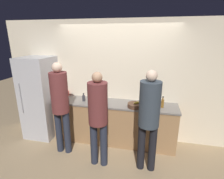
{
  "coord_description": "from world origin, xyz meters",
  "views": [
    {
      "loc": [
        0.72,
        -3.03,
        2.26
      ],
      "look_at": [
        0.0,
        0.13,
        1.26
      ],
      "focal_mm": 28.0,
      "sensor_mm": 36.0,
      "label": 1
    }
  ],
  "objects_px": {
    "person_right": "(149,114)",
    "person_center": "(98,113)",
    "bottle_dark": "(84,98)",
    "bottle_amber": "(163,103)",
    "refrigerator": "(40,97)",
    "utensil_crock": "(150,100)",
    "cup_black": "(90,101)",
    "bottle_red": "(68,93)",
    "person_left": "(60,102)",
    "fruit_bowl": "(135,105)"
  },
  "relations": [
    {
      "from": "fruit_bowl",
      "to": "bottle_dark",
      "type": "relative_size",
      "value": 1.65
    },
    {
      "from": "bottle_amber",
      "to": "refrigerator",
      "type": "bearing_deg",
      "value": -179.23
    },
    {
      "from": "person_right",
      "to": "utensil_crock",
      "type": "height_order",
      "value": "person_right"
    },
    {
      "from": "utensil_crock",
      "to": "bottle_amber",
      "type": "xyz_separation_m",
      "value": [
        0.24,
        -0.22,
        0.03
      ]
    },
    {
      "from": "person_center",
      "to": "bottle_amber",
      "type": "bearing_deg",
      "value": 34.51
    },
    {
      "from": "refrigerator",
      "to": "bottle_dark",
      "type": "relative_size",
      "value": 10.23
    },
    {
      "from": "utensil_crock",
      "to": "bottle_dark",
      "type": "relative_size",
      "value": 1.48
    },
    {
      "from": "fruit_bowl",
      "to": "utensil_crock",
      "type": "distance_m",
      "value": 0.43
    },
    {
      "from": "person_left",
      "to": "cup_black",
      "type": "height_order",
      "value": "person_left"
    },
    {
      "from": "fruit_bowl",
      "to": "person_right",
      "type": "bearing_deg",
      "value": -64.18
    },
    {
      "from": "refrigerator",
      "to": "person_left",
      "type": "height_order",
      "value": "refrigerator"
    },
    {
      "from": "fruit_bowl",
      "to": "bottle_amber",
      "type": "xyz_separation_m",
      "value": [
        0.52,
        0.11,
        0.05
      ]
    },
    {
      "from": "bottle_amber",
      "to": "bottle_red",
      "type": "height_order",
      "value": "bottle_amber"
    },
    {
      "from": "person_right",
      "to": "bottle_dark",
      "type": "height_order",
      "value": "person_right"
    },
    {
      "from": "person_left",
      "to": "bottle_dark",
      "type": "bearing_deg",
      "value": 65.53
    },
    {
      "from": "refrigerator",
      "to": "utensil_crock",
      "type": "bearing_deg",
      "value": 5.93
    },
    {
      "from": "person_right",
      "to": "person_center",
      "type": "bearing_deg",
      "value": -175.62
    },
    {
      "from": "bottle_amber",
      "to": "bottle_dark",
      "type": "distance_m",
      "value": 1.64
    },
    {
      "from": "fruit_bowl",
      "to": "cup_black",
      "type": "distance_m",
      "value": 0.93
    },
    {
      "from": "person_center",
      "to": "cup_black",
      "type": "distance_m",
      "value": 0.73
    },
    {
      "from": "utensil_crock",
      "to": "bottle_dark",
      "type": "xyz_separation_m",
      "value": [
        -1.4,
        -0.23,
        0.01
      ]
    },
    {
      "from": "refrigerator",
      "to": "bottle_amber",
      "type": "distance_m",
      "value": 2.69
    },
    {
      "from": "fruit_bowl",
      "to": "bottle_dark",
      "type": "xyz_separation_m",
      "value": [
        -1.12,
        0.1,
        0.03
      ]
    },
    {
      "from": "refrigerator",
      "to": "person_right",
      "type": "height_order",
      "value": "refrigerator"
    },
    {
      "from": "bottle_dark",
      "to": "bottle_red",
      "type": "bearing_deg",
      "value": 153.52
    },
    {
      "from": "bottle_red",
      "to": "fruit_bowl",
      "type": "bearing_deg",
      "value": -12.25
    },
    {
      "from": "fruit_bowl",
      "to": "utensil_crock",
      "type": "height_order",
      "value": "utensil_crock"
    },
    {
      "from": "bottle_red",
      "to": "person_left",
      "type": "bearing_deg",
      "value": -72.14
    },
    {
      "from": "utensil_crock",
      "to": "bottle_red",
      "type": "relative_size",
      "value": 1.67
    },
    {
      "from": "utensil_crock",
      "to": "bottle_dark",
      "type": "bearing_deg",
      "value": -170.69
    },
    {
      "from": "refrigerator",
      "to": "fruit_bowl",
      "type": "height_order",
      "value": "refrigerator"
    },
    {
      "from": "person_right",
      "to": "person_left",
      "type": "bearing_deg",
      "value": 175.58
    },
    {
      "from": "refrigerator",
      "to": "person_right",
      "type": "relative_size",
      "value": 1.03
    },
    {
      "from": "utensil_crock",
      "to": "fruit_bowl",
      "type": "bearing_deg",
      "value": -130.33
    },
    {
      "from": "refrigerator",
      "to": "person_left",
      "type": "distance_m",
      "value": 0.97
    },
    {
      "from": "person_center",
      "to": "bottle_amber",
      "type": "xyz_separation_m",
      "value": [
        1.09,
        0.75,
        -0.01
      ]
    },
    {
      "from": "person_right",
      "to": "utensil_crock",
      "type": "relative_size",
      "value": 6.71
    },
    {
      "from": "bottle_red",
      "to": "cup_black",
      "type": "bearing_deg",
      "value": -27.53
    },
    {
      "from": "person_left",
      "to": "bottle_dark",
      "type": "xyz_separation_m",
      "value": [
        0.25,
        0.55,
        -0.09
      ]
    },
    {
      "from": "bottle_red",
      "to": "cup_black",
      "type": "distance_m",
      "value": 0.78
    },
    {
      "from": "person_left",
      "to": "bottle_amber",
      "type": "relative_size",
      "value": 7.95
    },
    {
      "from": "person_right",
      "to": "refrigerator",
      "type": "bearing_deg",
      "value": 165.14
    },
    {
      "from": "person_left",
      "to": "fruit_bowl",
      "type": "distance_m",
      "value": 1.44
    },
    {
      "from": "bottle_dark",
      "to": "utensil_crock",
      "type": "bearing_deg",
      "value": 9.31
    },
    {
      "from": "refrigerator",
      "to": "person_right",
      "type": "bearing_deg",
      "value": -14.86
    },
    {
      "from": "utensil_crock",
      "to": "cup_black",
      "type": "distance_m",
      "value": 1.26
    },
    {
      "from": "person_left",
      "to": "person_right",
      "type": "bearing_deg",
      "value": -4.42
    },
    {
      "from": "refrigerator",
      "to": "person_right",
      "type": "distance_m",
      "value": 2.53
    },
    {
      "from": "person_left",
      "to": "person_right",
      "type": "xyz_separation_m",
      "value": [
        1.64,
        -0.13,
        -0.02
      ]
    },
    {
      "from": "bottle_amber",
      "to": "person_center",
      "type": "bearing_deg",
      "value": -145.49
    }
  ]
}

